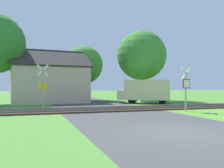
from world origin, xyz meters
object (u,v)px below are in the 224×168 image
Objects in this scene: tree_right at (142,56)px; mail_truck at (146,90)px; crossing_sign_far at (43,84)px; house at (49,83)px; tree_center at (84,65)px; stop_sign_near at (186,86)px.

mail_truck is (-1.59, -4.33, -3.91)m from tree_right.
crossing_sign_far is 0.63× the size of mail_truck.
tree_center reaches higher than house.
tree_right is 1.55× the size of mail_truck.
tree_center is at bearing 66.54° from mail_truck.
tree_center is 1.23× the size of mail_truck.
stop_sign_near is 0.36× the size of house.
mail_truck is at bearing -30.57° from house.
mail_truck is (9.65, 2.70, -0.58)m from crossing_sign_far.
tree_right is (2.54, 12.20, 3.49)m from stop_sign_near.
tree_right reaches higher than stop_sign_near.
tree_right is at bearing 24.37° from crossing_sign_far.
mail_truck is (4.62, -6.80, -2.86)m from tree_center.
tree_center is (-6.21, 2.47, -1.04)m from tree_right.
tree_right is at bearing 12.17° from mail_truck.
stop_sign_near is 0.36× the size of tree_right.
house reaches higher than mail_truck.
mail_truck is at bearing -55.81° from tree_center.
tree_center is (5.03, 9.50, 2.28)m from crossing_sign_far.
tree_right is (11.24, 7.03, 3.32)m from crossing_sign_far.
house is at bearing -67.70° from stop_sign_near.
crossing_sign_far is 0.41× the size of house.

